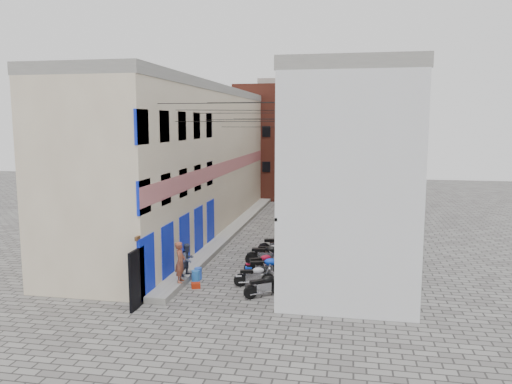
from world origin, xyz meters
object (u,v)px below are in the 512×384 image
Objects in this scene: motorcycle_c at (266,267)px; person_a at (180,262)px; motorcycle_a at (264,284)px; motorcycle_f at (270,251)px; motorcycle_g at (278,244)px; red_crate at (196,285)px; motorcycle_b at (254,275)px; water_jug_far at (198,273)px; motorcycle_e at (267,254)px; person_b at (188,259)px; water_jug_near at (196,277)px; motorcycle_d at (262,262)px.

person_a reaches higher than motorcycle_c.
motorcycle_a is 3.63m from person_a.
motorcycle_f is at bearing 170.73° from motorcycle_c.
red_crate is (-2.62, -5.62, -0.50)m from motorcycle_g.
motorcycle_a is 1.03× the size of motorcycle_f.
water_jug_far is at bearing -114.73° from motorcycle_b.
water_jug_far is (-2.90, -0.50, -0.32)m from motorcycle_c.
person_b is (-2.97, -2.81, 0.35)m from motorcycle_e.
red_crate is at bearing -121.56° from person_b.
motorcycle_e is (-0.59, 4.16, 0.10)m from motorcycle_a.
motorcycle_a is 3.84m from person_b.
person_b is 2.75× the size of water_jug_far.
person_b is 2.61× the size of water_jug_near.
motorcycle_f is (-0.57, 5.11, -0.01)m from motorcycle_a.
water_jug_near is at bearing -145.64° from motorcycle_a.
motorcycle_g is (0.27, 1.94, 0.01)m from motorcycle_e.
motorcycle_g is 6.57m from person_a.
motorcycle_c reaches higher than motorcycle_d.
red_crate is (-2.31, -2.62, -0.38)m from motorcycle_d.
motorcycle_c is at bearing -53.28° from person_b.
motorcycle_f reaches higher than red_crate.
motorcycle_d is 3.44m from person_b.
person_a is at bearing -119.30° from water_jug_near.
person_b is at bearing -146.56° from motorcycle_a.
person_b reaches higher than motorcycle_c.
motorcycle_b is 0.82× the size of motorcycle_e.
motorcycle_f is at bearing 62.91° from red_crate.
motorcycle_b is 2.62m from water_jug_far.
person_a reaches higher than water_jug_near.
motorcycle_e is 3.89× the size of water_jug_near.
water_jug_far is (-2.88, -4.45, -0.36)m from motorcycle_g.
water_jug_far is at bearing -43.31° from motorcycle_g.
motorcycle_c is 2.96m from water_jug_far.
person_b reaches higher than motorcycle_e.
motorcycle_d is at bearing 155.77° from motorcycle_a.
motorcycle_a is 0.82× the size of motorcycle_g.
water_jug_near is at bearing -36.06° from person_a.
motorcycle_b is 3.35× the size of water_jug_far.
motorcycle_d reaches higher than motorcycle_f.
motorcycle_b is at bearing -29.54° from motorcycle_d.
motorcycle_b is at bearing 16.83° from red_crate.
motorcycle_f is 0.80× the size of motorcycle_g.
motorcycle_b is at bearing -14.01° from motorcycle_g.
water_jug_far is at bearing -50.26° from motorcycle_e.
motorcycle_g is 6.22m from red_crate.
motorcycle_b is 1.00× the size of person_a.
motorcycle_f reaches higher than water_jug_near.
motorcycle_c is 3.73m from person_a.
motorcycle_c is (-0.30, 2.15, 0.07)m from motorcycle_a.
water_jug_near is at bearing -103.47° from motorcycle_b.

